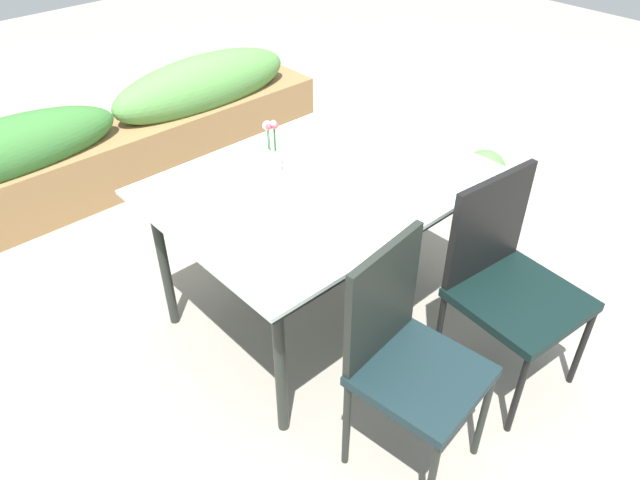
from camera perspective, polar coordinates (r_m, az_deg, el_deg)
ground_plane at (r=3.14m, az=-0.83°, el=-6.35°), size 12.00×12.00×0.00m
dining_table at (r=2.69m, az=0.00°, el=4.64°), size 1.41×1.07×0.77m
chair_near_left at (r=2.19m, az=8.11°, el=-10.43°), size 0.46×0.46×0.97m
chair_near_right at (r=2.62m, az=17.30°, el=-3.20°), size 0.52×0.52×0.94m
flower_vase at (r=2.68m, az=-4.57°, el=7.92°), size 0.08×0.08×0.26m
planter_box at (r=4.19m, az=-18.41°, el=9.14°), size 3.04×0.43×0.71m
potted_plant at (r=3.81m, az=15.05°, el=5.23°), size 0.26×0.26×0.44m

